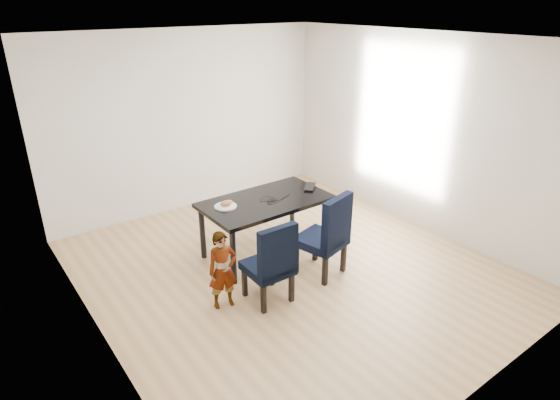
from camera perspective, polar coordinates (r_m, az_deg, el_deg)
floor at (r=5.85m, az=1.19°, el=-8.34°), size 4.50×5.00×0.01m
ceiling at (r=4.98m, az=1.46°, el=19.19°), size 4.50×5.00×0.01m
wall_back at (r=7.32m, az=-11.01°, el=9.39°), size 4.50×0.01×2.70m
wall_front at (r=3.79m, az=25.44°, el=-6.11°), size 4.50×0.01×2.70m
wall_left at (r=4.35m, az=-22.84°, el=-1.87°), size 0.01×5.00×2.70m
wall_right at (r=6.83m, az=16.55°, el=7.84°), size 0.01×5.00×2.70m
dining_table at (r=6.01m, az=-1.71°, el=-3.24°), size 1.60×0.90×0.75m
chair_left at (r=5.06m, az=-1.53°, el=-7.41°), size 0.47×0.49×0.96m
chair_right at (r=5.54m, az=5.01°, el=-4.11°), size 0.61×0.63×1.04m
child at (r=5.01m, az=-7.00°, el=-8.48°), size 0.35×0.27×0.88m
plate at (r=5.69m, az=-6.66°, el=-0.77°), size 0.36×0.36×0.02m
sandwich at (r=5.67m, az=-6.55°, el=-0.37°), size 0.18×0.13×0.07m
laptop at (r=6.24m, az=3.30°, el=1.66°), size 0.36×0.34×0.02m
cable_tangle at (r=5.78m, az=-0.87°, el=-0.25°), size 0.19×0.19×0.01m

